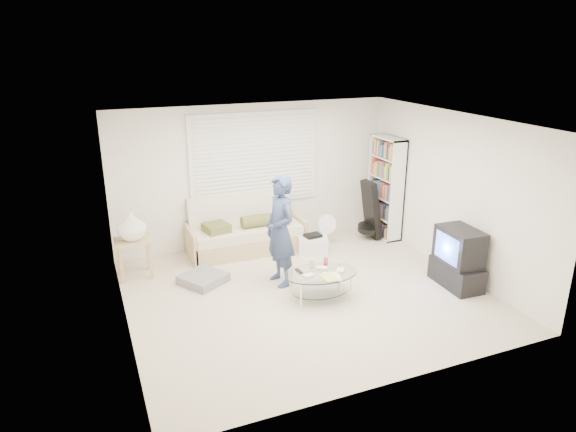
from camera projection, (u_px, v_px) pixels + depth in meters
name	position (u px, v px, depth m)	size (l,w,h in m)	color
ground	(306.00, 293.00, 7.51)	(5.00, 5.00, 0.00)	beige
room_shell	(293.00, 178.00, 7.40)	(5.02, 4.52, 2.51)	white
window_blinds	(255.00, 159.00, 8.93)	(2.32, 0.08, 1.62)	silver
futon_sofa	(245.00, 233.00, 8.93)	(1.99, 0.80, 0.97)	tan
grey_floor_pillow	(203.00, 279.00, 7.82)	(0.59, 0.59, 0.13)	slate
side_table	(132.00, 228.00, 7.79)	(0.55, 0.44, 1.08)	tan
bookshelf	(385.00, 188.00, 9.44)	(0.30, 0.79, 1.87)	white
guitar_case	(370.00, 214.00, 9.42)	(0.39, 0.40, 1.09)	black
floor_fan	(326.00, 227.00, 9.16)	(0.35, 0.24, 0.58)	white
storage_bin	(313.00, 244.00, 8.88)	(0.59, 0.49, 0.35)	white
tv_unit	(458.00, 259.00, 7.61)	(0.49, 0.85, 0.90)	black
coffee_table	(321.00, 277.00, 7.27)	(1.13, 0.77, 0.52)	silver
standing_person	(280.00, 231.00, 7.56)	(0.62, 0.41, 1.69)	navy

